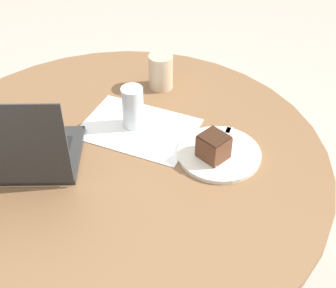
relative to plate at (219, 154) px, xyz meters
The scene contains 8 objects.
dining_table 0.33m from the plate, behind, with size 1.14×1.14×0.75m.
paper_document 0.25m from the plate, 151.38° to the left, with size 0.38×0.34×0.00m.
plate is the anchor object (origin of this frame).
cake_slice 0.05m from the plate, 137.47° to the right, with size 0.10×0.10×0.07m.
fork 0.04m from the plate, 66.55° to the left, with size 0.08×0.17×0.00m.
coffee_glass 0.37m from the plate, 114.21° to the left, with size 0.08×0.08×0.11m.
water_glass 0.27m from the plate, 149.94° to the left, with size 0.06×0.06×0.13m.
laptop 0.53m from the plate, behind, with size 0.32×0.23×0.25m.
Camera 1 is at (0.12, -0.94, 1.58)m, focal length 50.00 mm.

